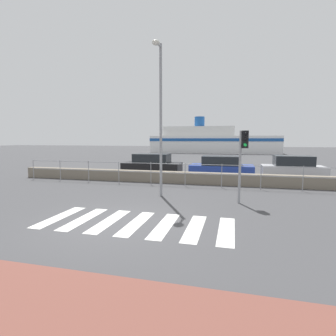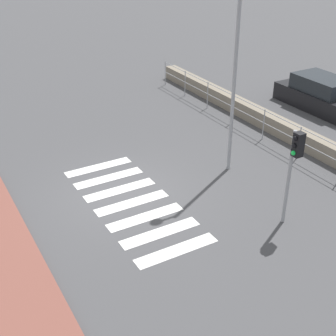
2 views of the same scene
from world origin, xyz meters
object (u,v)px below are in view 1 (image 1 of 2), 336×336
at_px(streetlamp, 160,105).
at_px(parked_car_black, 152,165).
at_px(ferry_boat, 211,142).
at_px(parked_car_blue, 221,167).
at_px(parked_car_silver, 293,169).
at_px(traffic_light_far, 243,150).

xyz_separation_m(streetlamp, parked_car_black, (-2.69, 7.34, -3.41)).
relative_size(ferry_boat, parked_car_blue, 5.18).
distance_m(parked_car_black, parked_car_silver, 9.60).
height_order(streetlamp, parked_car_silver, streetlamp).
distance_m(ferry_boat, parked_car_black, 29.89).
height_order(traffic_light_far, streetlamp, streetlamp).
height_order(parked_car_black, parked_car_silver, parked_car_silver).
xyz_separation_m(streetlamp, ferry_boat, (-0.91, 37.14, -2.00)).
distance_m(traffic_light_far, ferry_boat, 37.80).
height_order(ferry_boat, parked_car_blue, ferry_boat).
relative_size(ferry_boat, parked_car_black, 5.27).
distance_m(traffic_light_far, parked_car_silver, 8.59).
relative_size(ferry_boat, parked_car_silver, 5.82).
relative_size(traffic_light_far, parked_car_black, 0.68).
relative_size(traffic_light_far, parked_car_blue, 0.67).
distance_m(traffic_light_far, parked_car_black, 10.03).
bearing_deg(parked_car_blue, ferry_boat, 96.23).
distance_m(streetlamp, ferry_boat, 37.20).
bearing_deg(parked_car_black, ferry_boat, 86.57).
height_order(parked_car_black, parked_car_blue, parked_car_black).
bearing_deg(parked_car_black, parked_car_blue, 0.00).
height_order(streetlamp, parked_car_black, streetlamp).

